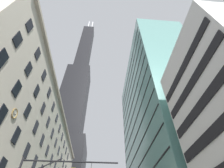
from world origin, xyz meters
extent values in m
cube|color=beige|center=(-17.04, 27.39, 14.92)|extent=(12.08, 66.78, 29.85)
cube|color=#B2A893|center=(-10.75, 27.39, 29.15)|extent=(0.70, 66.78, 0.60)
cube|color=black|center=(-10.95, 8.00, 8.20)|extent=(0.14, 1.40, 2.20)
cube|color=black|center=(-10.95, 3.00, 12.40)|extent=(0.14, 1.40, 2.20)
cube|color=black|center=(-10.95, 8.00, 12.40)|extent=(0.14, 1.40, 2.20)
cube|color=black|center=(-10.95, 13.00, 12.40)|extent=(0.14, 1.40, 2.20)
cube|color=black|center=(-10.95, 18.00, 12.40)|extent=(0.14, 1.40, 2.20)
cube|color=black|center=(-10.95, -2.00, 16.60)|extent=(0.14, 1.40, 2.20)
cube|color=black|center=(-10.95, 3.00, 16.60)|extent=(0.14, 1.40, 2.20)
cube|color=black|center=(-10.95, 8.00, 16.60)|extent=(0.14, 1.40, 2.20)
cube|color=black|center=(-10.95, 13.00, 16.60)|extent=(0.14, 1.40, 2.20)
cube|color=black|center=(-10.95, 18.00, 16.60)|extent=(0.14, 1.40, 2.20)
cube|color=black|center=(-10.95, 23.00, 16.60)|extent=(0.14, 1.40, 2.20)
cube|color=black|center=(-10.95, 28.00, 16.60)|extent=(0.14, 1.40, 2.20)
cube|color=black|center=(-10.95, 33.00, 16.60)|extent=(0.14, 1.40, 2.20)
cube|color=black|center=(-10.95, -2.00, 20.80)|extent=(0.14, 1.40, 2.20)
cube|color=black|center=(-10.95, 3.00, 20.80)|extent=(0.14, 1.40, 2.20)
cube|color=black|center=(-10.95, 8.00, 20.80)|extent=(0.14, 1.40, 2.20)
cube|color=black|center=(-10.95, 13.00, 20.80)|extent=(0.14, 1.40, 2.20)
cube|color=black|center=(-10.95, 18.00, 20.80)|extent=(0.14, 1.40, 2.20)
cube|color=black|center=(-10.95, 23.00, 20.80)|extent=(0.14, 1.40, 2.20)
cube|color=black|center=(-10.95, 28.00, 20.80)|extent=(0.14, 1.40, 2.20)
cube|color=black|center=(-10.95, 33.00, 20.80)|extent=(0.14, 1.40, 2.20)
cube|color=black|center=(-10.95, 38.00, 20.80)|extent=(0.14, 1.40, 2.20)
cube|color=black|center=(-10.95, 43.00, 20.80)|extent=(0.14, 1.40, 2.20)
cube|color=black|center=(-10.95, -2.00, 25.00)|extent=(0.14, 1.40, 2.20)
cube|color=black|center=(-10.95, 3.00, 25.00)|extent=(0.14, 1.40, 2.20)
cube|color=black|center=(-10.95, 8.00, 25.00)|extent=(0.14, 1.40, 2.20)
cube|color=black|center=(-10.95, 13.00, 25.00)|extent=(0.14, 1.40, 2.20)
cube|color=black|center=(-10.95, 18.00, 25.00)|extent=(0.14, 1.40, 2.20)
cube|color=black|center=(-10.95, 23.00, 25.00)|extent=(0.14, 1.40, 2.20)
cube|color=black|center=(-10.95, 28.00, 25.00)|extent=(0.14, 1.40, 2.20)
cube|color=black|center=(-10.95, 33.00, 25.00)|extent=(0.14, 1.40, 2.20)
cube|color=black|center=(-10.95, 38.00, 25.00)|extent=(0.14, 1.40, 2.20)
cube|color=black|center=(-10.95, 43.00, 25.00)|extent=(0.14, 1.40, 2.20)
cube|color=black|center=(-10.95, 48.00, 25.00)|extent=(0.14, 1.40, 2.20)
torus|color=olive|center=(-10.88, 5.14, 14.06)|extent=(0.12, 1.36, 1.36)
cylinder|color=silver|center=(-10.92, 5.14, 14.06)|extent=(0.05, 1.17, 1.17)
cube|color=black|center=(-10.85, 5.28, 14.00)|extent=(0.03, 0.35, 0.21)
cube|color=black|center=(-10.85, 4.94, 13.91)|extent=(0.03, 0.45, 0.36)
cube|color=black|center=(-20.47, 78.89, 75.79)|extent=(18.44, 18.44, 63.82)
cube|color=black|center=(-20.47, 78.89, 147.59)|extent=(11.85, 11.85, 79.78)
cylinder|color=silver|center=(-22.84, 78.89, 200.90)|extent=(1.20, 1.20, 26.84)
cylinder|color=silver|center=(-18.10, 78.89, 200.90)|extent=(1.20, 1.20, 26.84)
cube|color=black|center=(10.95, -1.12, 9.00)|extent=(0.16, 12.97, 1.10)
cube|color=black|center=(10.95, -1.12, 12.00)|extent=(0.16, 12.97, 1.10)
cube|color=black|center=(10.95, -1.12, 15.00)|extent=(0.16, 12.97, 1.10)
cube|color=black|center=(10.95, -1.12, 18.00)|extent=(0.16, 12.97, 1.10)
cube|color=slate|center=(18.82, 29.51, 28.85)|extent=(15.64, 42.28, 57.71)
cube|color=black|center=(10.96, 29.51, 16.00)|extent=(0.12, 41.28, 0.24)
cube|color=black|center=(10.96, 29.51, 20.00)|extent=(0.12, 41.28, 0.24)
cube|color=black|center=(10.96, 29.51, 24.00)|extent=(0.12, 41.28, 0.24)
cube|color=black|center=(10.96, 29.51, 28.00)|extent=(0.12, 41.28, 0.24)
cube|color=black|center=(10.96, 29.51, 32.00)|extent=(0.12, 41.28, 0.24)
cube|color=black|center=(10.96, 29.51, 36.00)|extent=(0.12, 41.28, 0.24)
cube|color=black|center=(10.96, 29.51, 40.00)|extent=(0.12, 41.28, 0.24)
cube|color=black|center=(10.96, 29.51, 44.00)|extent=(0.12, 41.28, 0.24)
cube|color=black|center=(10.96, 29.51, 48.00)|extent=(0.12, 41.28, 0.24)
cube|color=black|center=(10.96, 29.51, 52.00)|extent=(0.12, 41.28, 0.24)
cylinder|color=black|center=(-1.96, 2.60, 7.27)|extent=(8.93, 0.14, 0.14)
cylinder|color=black|center=(-4.64, 2.60, 6.67)|extent=(3.66, 0.10, 1.84)
cylinder|color=black|center=(-1.67, 2.60, 6.97)|extent=(0.04, 0.04, 0.60)
cylinder|color=black|center=(-0.03, 2.60, 6.97)|extent=(0.04, 0.04, 0.60)
camera|label=1|loc=(0.66, -13.42, 1.67)|focal=25.53mm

